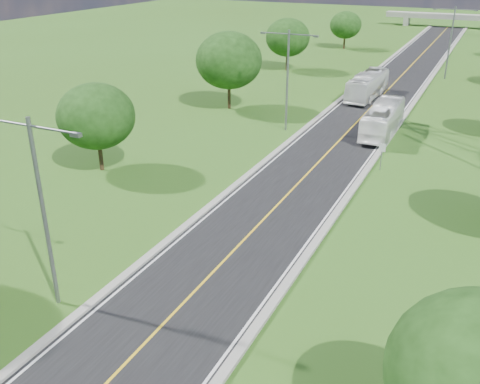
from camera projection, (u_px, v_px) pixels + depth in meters
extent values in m
plane|color=#345919|center=(376.00, 103.00, 65.15)|extent=(260.00, 260.00, 0.00)
cube|color=black|center=(386.00, 92.00, 70.08)|extent=(8.00, 150.00, 0.06)
cube|color=gray|center=(354.00, 88.00, 71.71)|extent=(0.50, 150.00, 0.22)
cube|color=gray|center=(419.00, 95.00, 68.37)|extent=(0.50, 150.00, 0.22)
cylinder|color=slate|center=(381.00, 157.00, 44.50)|extent=(0.08, 0.08, 2.40)
cube|color=white|center=(382.00, 148.00, 44.14)|extent=(0.55, 0.04, 0.70)
cube|color=gray|center=(407.00, 21.00, 134.55)|extent=(1.20, 3.00, 2.00)
cube|color=gray|center=(450.00, 16.00, 129.96)|extent=(30.00, 3.00, 1.20)
cylinder|color=slate|center=(44.00, 217.00, 25.94)|extent=(0.22, 0.22, 10.00)
cylinder|color=slate|center=(6.00, 122.00, 24.60)|extent=(2.80, 0.12, 0.12)
cylinder|color=slate|center=(53.00, 130.00, 23.50)|extent=(2.80, 0.12, 0.12)
cube|color=slate|center=(76.00, 135.00, 23.01)|extent=(0.50, 0.25, 0.18)
cylinder|color=slate|center=(287.00, 82.00, 53.11)|extent=(0.22, 0.22, 10.00)
cylinder|color=slate|center=(275.00, 33.00, 51.78)|extent=(2.80, 0.12, 0.12)
cylinder|color=slate|center=(303.00, 35.00, 50.68)|extent=(2.80, 0.12, 0.12)
cube|color=slate|center=(263.00, 33.00, 52.31)|extent=(0.50, 0.25, 0.18)
cube|color=slate|center=(316.00, 36.00, 50.19)|extent=(0.50, 0.25, 0.18)
cylinder|color=slate|center=(450.00, 43.00, 75.56)|extent=(0.22, 0.22, 10.00)
cylinder|color=slate|center=(445.00, 9.00, 74.23)|extent=(2.80, 0.12, 0.12)
cylinder|color=slate|center=(466.00, 10.00, 73.13)|extent=(2.80, 0.12, 0.12)
cube|color=slate|center=(435.00, 9.00, 74.77)|extent=(0.50, 0.25, 0.18)
cube|color=slate|center=(476.00, 11.00, 72.64)|extent=(0.50, 0.25, 0.18)
cylinder|color=black|center=(101.00, 154.00, 44.54)|extent=(0.36, 0.36, 2.70)
ellipsoid|color=#16350E|center=(96.00, 116.00, 43.19)|extent=(6.30, 6.30, 5.36)
cylinder|color=black|center=(229.00, 95.00, 62.15)|extent=(0.36, 0.36, 3.24)
ellipsoid|color=#16350E|center=(229.00, 60.00, 60.53)|extent=(7.56, 7.56, 6.43)
cylinder|color=black|center=(287.00, 61.00, 82.77)|extent=(0.36, 0.36, 2.88)
ellipsoid|color=#16350E|center=(288.00, 37.00, 81.33)|extent=(6.72, 6.72, 5.71)
cylinder|color=black|center=(344.00, 42.00, 101.62)|extent=(0.36, 0.36, 2.52)
ellipsoid|color=#16350E|center=(346.00, 25.00, 100.36)|extent=(5.88, 5.88, 5.00)
imported|color=white|center=(383.00, 119.00, 53.39)|extent=(2.69, 10.81, 3.00)
imported|color=white|center=(368.00, 85.00, 66.68)|extent=(3.02, 11.24, 3.11)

